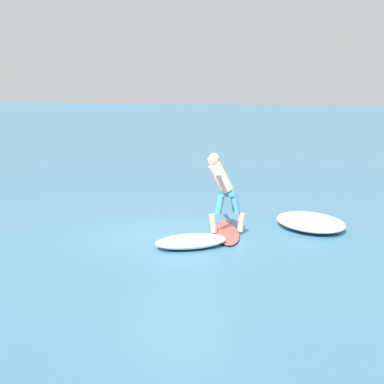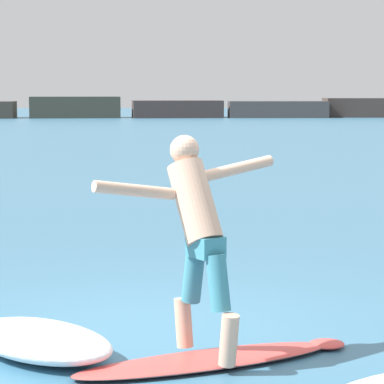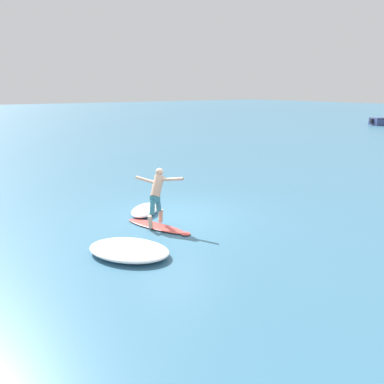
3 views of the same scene
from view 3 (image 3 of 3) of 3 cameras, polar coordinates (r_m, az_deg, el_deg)
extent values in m
plane|color=teal|center=(11.99, -2.38, -3.82)|extent=(200.00, 200.00, 0.00)
ellipsoid|color=#E14944|center=(11.18, -5.53, -5.17)|extent=(2.16, 1.19, 0.07)
ellipsoid|color=#E14944|center=(10.55, -1.01, -6.37)|extent=(0.37, 0.36, 0.06)
ellipsoid|color=#2D2D33|center=(11.18, -5.53, -5.17)|extent=(2.18, 1.21, 0.03)
cone|color=black|center=(11.76, -8.77, -4.72)|extent=(0.06, 0.06, 0.14)
cone|color=black|center=(11.57, -8.70, -5.06)|extent=(0.06, 0.06, 0.14)
cone|color=black|center=(11.76, -7.78, -4.69)|extent=(0.06, 0.06, 0.14)
cylinder|color=#D6A78B|center=(11.35, -4.78, -3.63)|extent=(0.20, 0.22, 0.40)
cylinder|color=teal|center=(11.11, -5.18, -1.88)|extent=(0.24, 0.27, 0.44)
cylinder|color=#D6A78B|center=(10.86, -6.37, -4.56)|extent=(0.20, 0.22, 0.40)
cylinder|color=teal|center=(10.84, -6.06, -2.35)|extent=(0.24, 0.27, 0.44)
cube|color=teal|center=(10.90, -5.65, -0.87)|extent=(0.30, 0.32, 0.16)
cylinder|color=#D6A78B|center=(10.94, -5.31, 0.92)|extent=(0.51, 0.60, 0.69)
sphere|color=#D6A78B|center=(10.97, -4.98, 3.07)|extent=(0.23, 0.23, 0.23)
cylinder|color=#D6A78B|center=(11.23, -7.14, 1.85)|extent=(0.63, 0.40, 0.20)
cylinder|color=#D6A78B|center=(10.74, -2.90, 1.96)|extent=(0.63, 0.40, 0.20)
cube|color=black|center=(47.18, 25.70, 9.70)|extent=(0.45, 0.41, 0.52)
ellipsoid|color=white|center=(9.43, -9.59, -8.69)|extent=(2.50, 2.30, 0.27)
ellipsoid|color=white|center=(12.35, -7.18, -2.76)|extent=(1.58, 1.61, 0.24)
camera|label=1|loc=(21.72, -32.80, 10.69)|focal=60.00mm
camera|label=2|loc=(10.00, -43.32, 0.31)|focal=85.00mm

